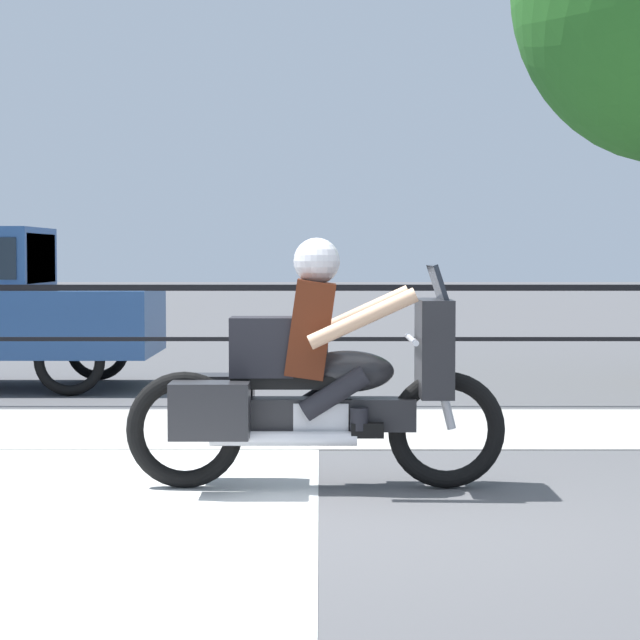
% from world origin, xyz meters
% --- Properties ---
extents(ground_plane, '(120.00, 120.00, 0.00)m').
position_xyz_m(ground_plane, '(0.00, 0.00, 0.00)').
color(ground_plane, '#4C4C4F').
extents(sidewalk_band, '(44.00, 2.40, 0.01)m').
position_xyz_m(sidewalk_band, '(0.00, 3.40, 0.01)').
color(sidewalk_band, '#A8A59E').
rests_on(sidewalk_band, ground).
extents(crosswalk_band, '(3.07, 6.00, 0.01)m').
position_xyz_m(crosswalk_band, '(-1.60, -0.20, 0.00)').
color(crosswalk_band, silver).
rests_on(crosswalk_band, ground).
extents(fence_railing, '(36.00, 0.05, 1.17)m').
position_xyz_m(fence_railing, '(0.00, 5.00, 0.92)').
color(fence_railing, black).
rests_on(fence_railing, ground).
extents(motorcycle, '(2.37, 0.76, 1.57)m').
position_xyz_m(motorcycle, '(-0.09, 0.70, 0.68)').
color(motorcycle, black).
rests_on(motorcycle, ground).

